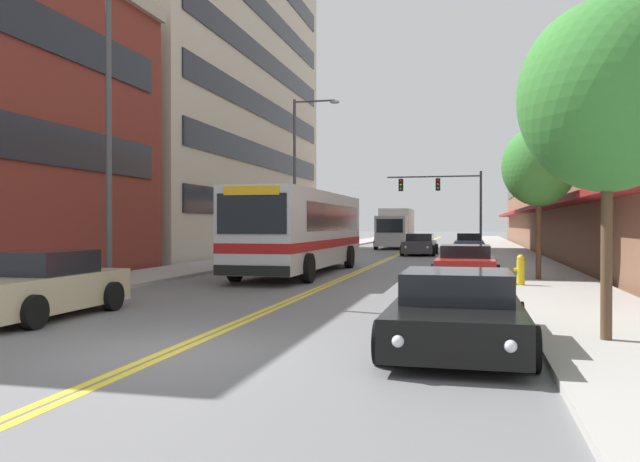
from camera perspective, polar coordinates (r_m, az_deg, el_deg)
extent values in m
plane|color=slate|center=(45.93, 8.01, -1.81)|extent=(240.00, 240.00, 0.00)
cube|color=#9E9B96|center=(47.14, -0.54, -1.67)|extent=(3.07, 106.00, 0.13)
cube|color=#9E9B96|center=(45.78, 16.81, -1.76)|extent=(3.07, 106.00, 0.13)
cube|color=yellow|center=(45.94, 7.88, -1.81)|extent=(0.14, 106.00, 0.01)
cube|color=yellow|center=(45.92, 8.13, -1.81)|extent=(0.14, 106.00, 0.01)
cube|color=black|center=(21.75, -24.33, 7.49)|extent=(0.08, 14.23, 1.40)
cube|color=black|center=(22.48, -24.38, 16.80)|extent=(0.08, 14.23, 1.40)
cube|color=beige|center=(45.21, -12.28, 12.47)|extent=(12.00, 27.50, 22.48)
cube|color=black|center=(41.98, -4.81, 2.34)|extent=(0.08, 25.30, 1.40)
cube|color=black|center=(42.20, -4.82, 6.71)|extent=(0.08, 25.30, 1.40)
cube|color=black|center=(42.66, -4.82, 11.00)|extent=(0.08, 25.30, 1.40)
cube|color=black|center=(43.35, -4.83, 15.18)|extent=(0.08, 25.30, 1.40)
cube|color=black|center=(44.26, -4.83, 19.21)|extent=(0.08, 25.30, 1.40)
cube|color=brown|center=(46.49, 23.98, 3.66)|extent=(8.00, 68.00, 8.91)
cube|color=maroon|center=(45.84, 18.37, 1.78)|extent=(1.10, 61.20, 0.24)
cube|color=black|center=(46.01, 19.01, 5.05)|extent=(0.08, 61.20, 1.40)
cube|color=silver|center=(24.92, -1.62, 0.20)|extent=(2.51, 11.87, 2.85)
cube|color=#B21919|center=(24.93, -1.62, -1.11)|extent=(2.53, 11.89, 0.32)
cube|color=black|center=(25.49, -1.27, 1.24)|extent=(2.54, 9.26, 1.03)
cube|color=black|center=(19.24, -6.29, 1.60)|extent=(2.26, 0.04, 1.25)
cube|color=yellow|center=(19.25, -6.30, 3.72)|extent=(1.81, 0.06, 0.28)
cube|color=black|center=(19.27, -6.31, -3.63)|extent=(2.46, 0.08, 0.32)
cylinder|color=black|center=(21.53, -7.76, -3.26)|extent=(0.30, 1.00, 1.00)
cylinder|color=black|center=(20.74, -1.13, -3.41)|extent=(0.30, 1.00, 1.00)
cylinder|color=black|center=(28.44, -2.39, -2.31)|extent=(0.30, 1.00, 1.00)
cylinder|color=black|center=(27.85, 2.70, -2.37)|extent=(0.30, 1.00, 1.00)
cube|color=#BCAD89|center=(14.40, -24.34, -5.09)|extent=(1.78, 4.25, 0.73)
cube|color=black|center=(14.49, -23.93, -2.63)|extent=(1.53, 1.87, 0.49)
cylinder|color=black|center=(12.84, -24.75, -6.75)|extent=(0.22, 0.65, 0.65)
cylinder|color=black|center=(16.01, -24.00, -5.29)|extent=(0.22, 0.65, 0.65)
cylinder|color=black|center=(14.98, -18.44, -5.67)|extent=(0.22, 0.65, 0.65)
cube|color=red|center=(16.49, -21.52, -4.23)|extent=(0.18, 0.04, 0.10)
cube|color=red|center=(15.79, -17.70, -4.43)|extent=(0.18, 0.04, 0.10)
cube|color=#B7B7BC|center=(42.43, 1.72, -1.34)|extent=(1.73, 4.80, 0.61)
cube|color=black|center=(42.60, 1.78, -0.62)|extent=(1.49, 2.11, 0.45)
cylinder|color=black|center=(41.18, 0.09, -1.61)|extent=(0.22, 0.69, 0.69)
cylinder|color=black|center=(40.80, 2.51, -1.63)|extent=(0.22, 0.69, 0.69)
cylinder|color=black|center=(44.07, 0.99, -1.46)|extent=(0.22, 0.69, 0.69)
cylinder|color=black|center=(43.72, 3.26, -1.48)|extent=(0.22, 0.69, 0.69)
sphere|color=silver|center=(40.20, 0.17, -1.41)|extent=(0.16, 0.16, 0.16)
sphere|color=silver|center=(39.94, 1.86, -1.42)|extent=(0.16, 0.16, 0.16)
cube|color=red|center=(44.91, 1.58, -1.19)|extent=(0.18, 0.04, 0.10)
cube|color=red|center=(44.67, 3.14, -1.20)|extent=(0.18, 0.04, 0.10)
cube|color=black|center=(10.11, 12.40, -7.94)|extent=(1.94, 4.27, 0.58)
cube|color=black|center=(10.22, 12.43, -4.89)|extent=(1.67, 1.88, 0.47)
cylinder|color=black|center=(8.91, 5.71, -10.07)|extent=(0.22, 0.62, 0.62)
cylinder|color=black|center=(8.86, 18.76, -10.16)|extent=(0.22, 0.62, 0.62)
cylinder|color=black|center=(11.50, 7.54, -7.64)|extent=(0.22, 0.62, 0.62)
cylinder|color=black|center=(11.47, 17.56, -7.69)|extent=(0.22, 0.62, 0.62)
sphere|color=silver|center=(8.03, 7.13, -9.97)|extent=(0.16, 0.16, 0.16)
sphere|color=silver|center=(7.99, 17.03, -10.04)|extent=(0.16, 0.16, 0.16)
cube|color=red|center=(12.27, 9.33, -6.28)|extent=(0.18, 0.04, 0.10)
cube|color=red|center=(12.24, 15.92, -6.31)|extent=(0.18, 0.04, 0.10)
cube|color=#475675|center=(43.49, 13.48, -1.28)|extent=(1.83, 4.57, 0.67)
cube|color=black|center=(43.66, 13.49, -0.52)|extent=(1.58, 2.01, 0.48)
cylinder|color=black|center=(42.09, 12.20, -1.59)|extent=(0.22, 0.67, 0.67)
cylinder|color=black|center=(42.09, 14.76, -1.60)|extent=(0.22, 0.67, 0.67)
cylinder|color=black|center=(44.92, 12.29, -1.45)|extent=(0.22, 0.67, 0.67)
cylinder|color=black|center=(44.92, 14.69, -1.46)|extent=(0.22, 0.67, 0.67)
sphere|color=silver|center=(41.19, 12.58, -1.34)|extent=(0.16, 0.16, 0.16)
sphere|color=silver|center=(41.19, 14.37, -1.34)|extent=(0.16, 0.16, 0.16)
cube|color=red|center=(45.79, 12.66, -1.14)|extent=(0.18, 0.04, 0.10)
cube|color=red|center=(45.78, 14.32, -1.14)|extent=(0.18, 0.04, 0.10)
cube|color=maroon|center=(21.95, 13.15, -3.19)|extent=(1.89, 4.45, 0.64)
cube|color=black|center=(22.10, 13.16, -1.80)|extent=(1.63, 1.96, 0.42)
cylinder|color=black|center=(20.62, 10.42, -3.89)|extent=(0.22, 0.68, 0.68)
cylinder|color=black|center=(20.60, 15.82, -3.91)|extent=(0.22, 0.68, 0.68)
cylinder|color=black|center=(23.37, 10.80, -3.36)|extent=(0.22, 0.68, 0.68)
cylinder|color=black|center=(23.35, 15.56, -3.37)|extent=(0.22, 0.68, 0.68)
sphere|color=silver|center=(19.72, 11.17, -3.52)|extent=(0.16, 0.16, 0.16)
sphere|color=silver|center=(19.71, 15.03, -3.54)|extent=(0.16, 0.16, 0.16)
cube|color=red|center=(24.19, 11.58, -2.75)|extent=(0.18, 0.04, 0.10)
cube|color=red|center=(24.19, 14.81, -2.76)|extent=(0.18, 0.04, 0.10)
cube|color=#38383D|center=(40.05, 9.10, -1.41)|extent=(1.86, 4.78, 0.71)
cube|color=black|center=(40.22, 9.13, -0.56)|extent=(1.60, 2.10, 0.47)
cylinder|color=black|center=(38.67, 7.52, -1.78)|extent=(0.22, 0.67, 0.67)
cylinder|color=black|center=(38.52, 10.35, -1.79)|extent=(0.22, 0.67, 0.67)
cylinder|color=black|center=(41.62, 7.95, -1.61)|extent=(0.22, 0.67, 0.67)
cylinder|color=black|center=(41.47, 10.58, -1.62)|extent=(0.22, 0.67, 0.67)
sphere|color=silver|center=(37.71, 7.83, -1.48)|extent=(0.16, 0.16, 0.16)
sphere|color=silver|center=(37.60, 9.81, -1.49)|extent=(0.16, 0.16, 0.16)
cube|color=red|center=(42.49, 8.46, -1.24)|extent=(0.18, 0.04, 0.10)
cube|color=red|center=(42.39, 10.26, -1.25)|extent=(0.18, 0.04, 0.10)
cube|color=#B7B7BC|center=(47.90, 6.55, -0.02)|extent=(2.32, 2.21, 2.33)
cube|color=black|center=(46.78, 6.38, 0.48)|extent=(1.97, 0.04, 1.02)
cube|color=white|center=(51.55, 7.06, 0.37)|extent=(2.37, 5.15, 2.93)
cylinder|color=black|center=(48.09, 5.14, -1.20)|extent=(0.28, 0.84, 0.84)
cylinder|color=black|center=(47.79, 7.97, -1.21)|extent=(0.28, 0.84, 0.84)
cylinder|color=black|center=(53.26, 5.97, -1.02)|extent=(0.28, 0.84, 0.84)
cylinder|color=black|center=(52.99, 8.52, -1.03)|extent=(0.28, 0.84, 0.84)
cylinder|color=#47474C|center=(47.47, 14.49, 1.80)|extent=(0.18, 0.18, 5.87)
cylinder|color=#47474C|center=(47.67, 10.32, 4.92)|extent=(6.92, 0.11, 0.11)
cube|color=black|center=(47.61, 10.73, 4.20)|extent=(0.34, 0.26, 0.92)
sphere|color=red|center=(47.47, 10.73, 4.54)|extent=(0.18, 0.18, 0.18)
sphere|color=yellow|center=(47.45, 10.72, 4.21)|extent=(0.18, 0.18, 0.18)
sphere|color=green|center=(47.43, 10.72, 3.88)|extent=(0.18, 0.18, 0.18)
cylinder|color=black|center=(47.65, 10.74, 4.83)|extent=(0.02, 0.02, 0.14)
cube|color=black|center=(47.83, 7.41, 4.19)|extent=(0.34, 0.26, 0.92)
sphere|color=red|center=(47.69, 7.39, 4.53)|extent=(0.18, 0.18, 0.18)
sphere|color=yellow|center=(47.67, 7.39, 4.20)|extent=(0.18, 0.18, 0.18)
sphere|color=green|center=(47.65, 7.39, 3.87)|extent=(0.18, 0.18, 0.18)
cylinder|color=black|center=(47.87, 7.41, 4.82)|extent=(0.02, 0.02, 0.14)
cylinder|color=#47474C|center=(18.44, -18.76, 8.04)|extent=(0.16, 0.16, 8.70)
cylinder|color=#47474C|center=(35.67, -2.34, 4.77)|extent=(0.16, 0.16, 9.06)
cylinder|color=#47474C|center=(35.95, -0.51, 11.79)|extent=(2.35, 0.10, 0.10)
ellipsoid|color=#B2B2B7|center=(35.67, 1.36, 11.71)|extent=(0.56, 0.28, 0.20)
cylinder|color=brown|center=(10.89, 24.73, -2.01)|extent=(0.18, 0.18, 2.69)
ellipsoid|color=#387F33|center=(11.07, 24.79, 11.14)|extent=(2.77, 2.77, 3.04)
cylinder|color=brown|center=(21.94, 19.36, -0.62)|extent=(0.18, 0.18, 2.73)
ellipsoid|color=#387F33|center=(22.02, 19.38, 5.61)|extent=(2.41, 2.41, 2.65)
cylinder|color=yellow|center=(19.76, 17.87, -3.63)|extent=(0.24, 0.24, 0.75)
sphere|color=yellow|center=(19.73, 17.88, -2.37)|extent=(0.21, 0.21, 0.21)
cylinder|color=yellow|center=(19.74, 17.42, -3.39)|extent=(0.08, 0.11, 0.11)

